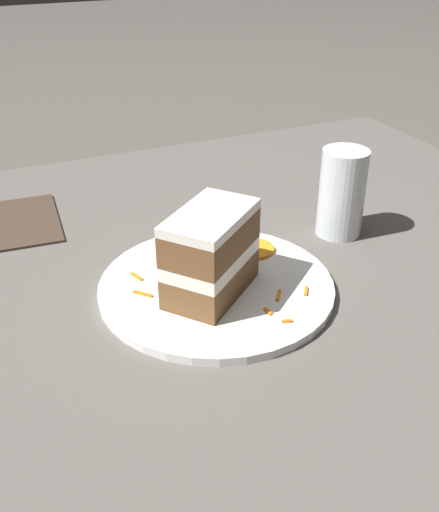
{
  "coord_description": "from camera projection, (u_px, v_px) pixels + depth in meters",
  "views": [
    {
      "loc": [
        -0.26,
        -0.64,
        0.45
      ],
      "look_at": [
        0.0,
        -0.05,
        0.08
      ],
      "focal_mm": 42.0,
      "sensor_mm": 36.0,
      "label": 1
    }
  ],
  "objects": [
    {
      "name": "cake_slice",
      "position": [
        211.0,
        253.0,
        0.72
      ],
      "size": [
        0.14,
        0.14,
        0.11
      ],
      "rotation": [
        0.0,
        0.0,
        2.25
      ],
      "color": "brown",
      "rests_on": "plate"
    },
    {
      "name": "ground_plane",
      "position": [
        201.0,
        288.0,
        0.83
      ],
      "size": [
        6.0,
        6.0,
        0.0
      ],
      "primitive_type": "plane",
      "color": "#4C4742",
      "rests_on": "ground"
    },
    {
      "name": "cream_dollop",
      "position": [
        206.0,
        228.0,
        0.85
      ],
      "size": [
        0.06,
        0.06,
        0.04
      ],
      "primitive_type": "ellipsoid",
      "color": "white",
      "rests_on": "plate"
    },
    {
      "name": "drinking_glass",
      "position": [
        341.0,
        199.0,
        0.88
      ],
      "size": [
        0.07,
        0.07,
        0.13
      ],
      "color": "silver",
      "rests_on": "dining_table"
    },
    {
      "name": "carrot_shreds_scatter",
      "position": [
        223.0,
        295.0,
        0.74
      ],
      "size": [
        0.21,
        0.18,
        0.0
      ],
      "color": "orange",
      "rests_on": "plate"
    },
    {
      "name": "plate",
      "position": [
        220.0,
        286.0,
        0.77
      ],
      "size": [
        0.3,
        0.3,
        0.01
      ],
      "primitive_type": "cylinder",
      "color": "white",
      "rests_on": "dining_table"
    },
    {
      "name": "dining_table",
      "position": [
        201.0,
        279.0,
        0.82
      ],
      "size": [
        1.26,
        0.96,
        0.03
      ],
      "primitive_type": "cube",
      "color": "#56514C",
      "rests_on": "ground"
    },
    {
      "name": "orange_garnish",
      "position": [
        254.0,
        249.0,
        0.84
      ],
      "size": [
        0.06,
        0.06,
        0.01
      ],
      "primitive_type": "cylinder",
      "color": "orange",
      "rests_on": "plate"
    }
  ]
}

